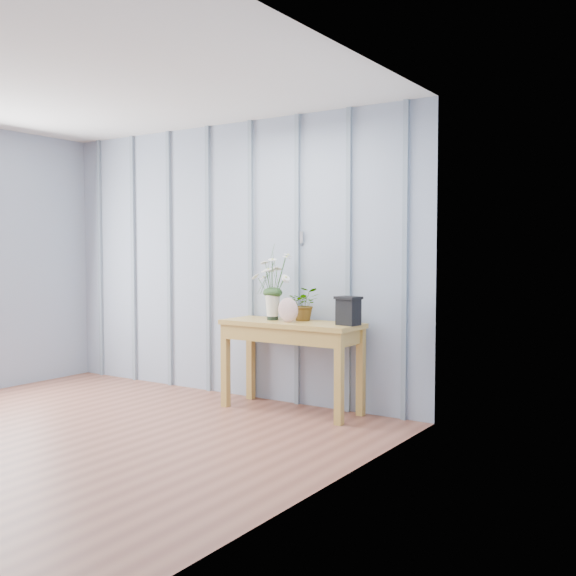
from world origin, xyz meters
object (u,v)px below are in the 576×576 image
Objects in this scene: carved_box at (348,310)px; sideboard at (291,335)px; felt_disc_vessel at (288,310)px; daisy_vase at (273,275)px.

sideboard is at bearing -179.01° from carved_box.
felt_disc_vessel is (0.02, -0.07, 0.22)m from sideboard.
daisy_vase is 0.77m from carved_box.
daisy_vase reaches higher than carved_box.
daisy_vase is 0.36m from felt_disc_vessel.
sideboard is 5.92× the size of felt_disc_vessel.
daisy_vase is at bearing 163.03° from felt_disc_vessel.
daisy_vase is 2.97× the size of felt_disc_vessel.
felt_disc_vessel is 0.89× the size of carved_box.
carved_box is at bearing 0.99° from sideboard.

